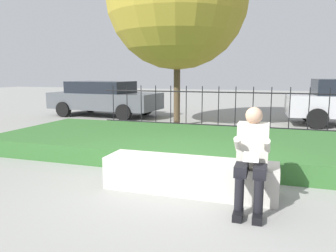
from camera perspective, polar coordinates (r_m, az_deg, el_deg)
The scene contains 6 objects.
ground_plane at distance 4.90m, azimuth -0.20°, elevation -10.89°, with size 60.00×60.00×0.00m, color gray.
stone_bench at distance 4.74m, azimuth 3.67°, elevation -8.91°, with size 2.45×0.58×0.47m.
person_seated_reader at distance 4.17m, azimuth 14.41°, elevation -4.76°, with size 0.42×0.73×1.27m.
grass_berm at distance 7.01m, azimuth 5.75°, elevation -3.31°, with size 8.84×3.24×0.34m.
iron_fence at distance 9.06m, azimuth 8.77°, elevation 2.82°, with size 6.84×0.03×1.34m.
car_parked_left at distance 13.29m, azimuth -11.05°, elevation 4.88°, with size 4.44×2.20×1.37m.
Camera 1 is at (1.44, -4.37, 1.68)m, focal length 35.00 mm.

